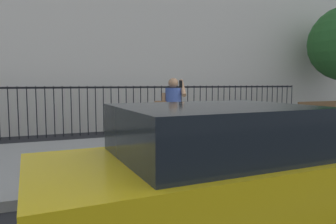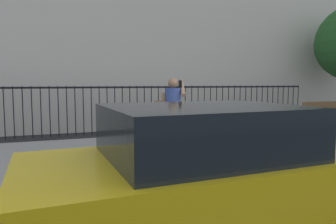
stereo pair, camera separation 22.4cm
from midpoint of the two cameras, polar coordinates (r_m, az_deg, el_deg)
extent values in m
plane|color=black|center=(6.08, 16.93, -11.12)|extent=(60.00, 60.00, 0.00)
cube|color=gray|center=(7.84, 6.77, -6.67)|extent=(28.00, 4.40, 0.15)
cube|color=black|center=(11.06, -2.39, 4.52)|extent=(12.00, 0.04, 0.06)
cylinder|color=black|center=(10.52, -27.42, -0.20)|extent=(0.03, 0.03, 1.60)
cylinder|color=black|center=(10.49, -26.04, -0.15)|extent=(0.03, 0.03, 1.60)
cylinder|color=black|center=(10.48, -24.64, -0.10)|extent=(0.03, 0.03, 1.60)
cylinder|color=black|center=(10.47, -23.25, -0.06)|extent=(0.03, 0.03, 1.60)
cylinder|color=black|center=(10.47, -21.85, -0.01)|extent=(0.03, 0.03, 1.60)
cylinder|color=black|center=(10.47, -20.46, 0.04)|extent=(0.03, 0.03, 1.60)
cylinder|color=black|center=(10.48, -19.06, 0.09)|extent=(0.03, 0.03, 1.60)
cylinder|color=black|center=(10.49, -17.67, 0.13)|extent=(0.03, 0.03, 1.60)
cylinder|color=black|center=(10.51, -16.28, 0.18)|extent=(0.03, 0.03, 1.60)
cylinder|color=black|center=(10.54, -14.90, 0.23)|extent=(0.03, 0.03, 1.60)
cylinder|color=black|center=(10.57, -13.53, 0.27)|extent=(0.03, 0.03, 1.60)
cylinder|color=black|center=(10.61, -12.16, 0.32)|extent=(0.03, 0.03, 1.60)
cylinder|color=black|center=(10.66, -10.81, 0.37)|extent=(0.03, 0.03, 1.60)
cylinder|color=black|center=(10.71, -9.47, 0.41)|extent=(0.03, 0.03, 1.60)
cylinder|color=black|center=(10.77, -8.14, 0.45)|extent=(0.03, 0.03, 1.60)
cylinder|color=black|center=(10.83, -6.83, 0.50)|extent=(0.03, 0.03, 1.60)
cylinder|color=black|center=(10.90, -5.54, 0.54)|extent=(0.03, 0.03, 1.60)
cylinder|color=black|center=(10.97, -4.26, 0.58)|extent=(0.03, 0.03, 1.60)
cylinder|color=black|center=(11.05, -3.00, 0.62)|extent=(0.03, 0.03, 1.60)
cylinder|color=black|center=(11.14, -1.75, 0.66)|extent=(0.03, 0.03, 1.60)
cylinder|color=black|center=(11.23, -0.53, 0.70)|extent=(0.03, 0.03, 1.60)
cylinder|color=black|center=(11.32, 0.67, 0.74)|extent=(0.03, 0.03, 1.60)
cylinder|color=black|center=(11.42, 1.86, 0.78)|extent=(0.03, 0.03, 1.60)
cylinder|color=black|center=(11.53, 3.02, 0.81)|extent=(0.03, 0.03, 1.60)
cylinder|color=black|center=(11.64, 4.16, 0.85)|extent=(0.03, 0.03, 1.60)
cylinder|color=black|center=(11.75, 5.28, 0.88)|extent=(0.03, 0.03, 1.60)
cylinder|color=black|center=(11.87, 6.38, 0.91)|extent=(0.03, 0.03, 1.60)
cylinder|color=black|center=(11.99, 7.45, 0.95)|extent=(0.03, 0.03, 1.60)
cylinder|color=black|center=(12.12, 8.50, 0.98)|extent=(0.03, 0.03, 1.60)
cylinder|color=black|center=(12.25, 9.54, 1.01)|extent=(0.03, 0.03, 1.60)
cylinder|color=black|center=(12.38, 10.54, 1.04)|extent=(0.03, 0.03, 1.60)
cylinder|color=black|center=(12.52, 11.53, 1.07)|extent=(0.03, 0.03, 1.60)
cylinder|color=black|center=(12.67, 12.50, 1.09)|extent=(0.03, 0.03, 1.60)
cylinder|color=black|center=(12.81, 13.44, 1.12)|extent=(0.03, 0.03, 1.60)
cylinder|color=black|center=(12.96, 14.36, 1.14)|extent=(0.03, 0.03, 1.60)
cylinder|color=black|center=(13.11, 15.26, 1.17)|extent=(0.03, 0.03, 1.60)
cylinder|color=black|center=(13.27, 16.14, 1.19)|extent=(0.03, 0.03, 1.60)
cylinder|color=black|center=(13.43, 17.00, 1.22)|extent=(0.03, 0.03, 1.60)
cylinder|color=black|center=(13.59, 17.84, 1.24)|extent=(0.03, 0.03, 1.60)
cylinder|color=black|center=(13.75, 18.66, 1.26)|extent=(0.03, 0.03, 1.60)
cylinder|color=black|center=(13.92, 19.46, 1.28)|extent=(0.03, 0.03, 1.60)
cylinder|color=black|center=(14.09, 20.24, 1.30)|extent=(0.03, 0.03, 1.60)
cylinder|color=black|center=(14.26, 21.00, 1.32)|extent=(0.03, 0.03, 1.60)
cube|color=yellow|center=(3.65, 9.14, -12.69)|extent=(4.27, 1.97, 0.70)
cube|color=black|center=(3.40, 6.47, -3.47)|extent=(2.06, 1.68, 0.55)
cylinder|color=black|center=(5.13, 16.81, -10.45)|extent=(0.65, 0.25, 0.64)
cylinder|color=black|center=(4.00, -15.05, -14.97)|extent=(0.65, 0.25, 0.64)
cylinder|color=#936B4C|center=(6.82, 0.84, -4.58)|extent=(0.15, 0.15, 0.75)
cylinder|color=#936B4C|center=(6.80, -0.84, -4.61)|extent=(0.15, 0.15, 0.75)
cylinder|color=#33478C|center=(6.72, 0.00, 1.44)|extent=(0.42, 0.42, 0.69)
sphere|color=#936B4C|center=(6.71, 0.00, 5.27)|extent=(0.21, 0.21, 0.21)
cylinder|color=#936B4C|center=(6.73, 1.70, 4.38)|extent=(0.21, 0.49, 0.37)
cylinder|color=#936B4C|center=(6.70, -1.70, 1.25)|extent=(0.09, 0.09, 0.52)
cube|color=black|center=(6.67, 1.34, 5.10)|extent=(0.07, 0.03, 0.15)
cube|color=brown|center=(6.71, -2.21, 0.55)|extent=(0.31, 0.23, 0.34)
cube|color=brown|center=(11.41, 24.09, -0.69)|extent=(1.60, 0.45, 0.05)
cube|color=brown|center=(11.26, 24.86, 0.63)|extent=(1.60, 0.06, 0.44)
cube|color=#333338|center=(10.95, 21.49, -2.15)|extent=(0.08, 0.41, 0.40)
cube|color=#333338|center=(11.95, 26.39, -1.74)|extent=(0.08, 0.41, 0.40)
camera|label=1|loc=(0.11, -90.91, -0.08)|focal=33.70mm
camera|label=2|loc=(0.11, 89.09, 0.08)|focal=33.70mm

